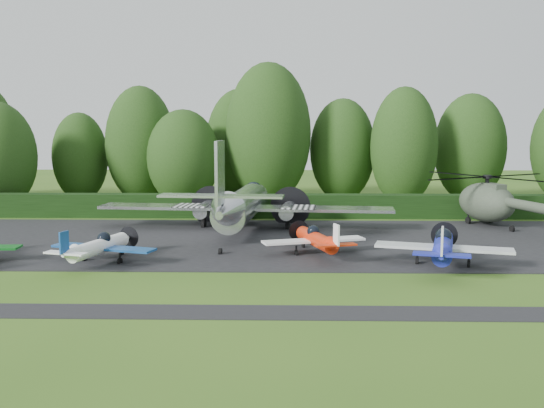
{
  "coord_description": "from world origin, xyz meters",
  "views": [
    {
      "loc": [
        5.5,
        -30.36,
        7.64
      ],
      "look_at": [
        4.59,
        10.38,
        2.5
      ],
      "focal_mm": 40.0,
      "sensor_mm": 36.0,
      "label": 1
    }
  ],
  "objects_px": {
    "transport_plane": "(242,205)",
    "helicopter": "(487,199)",
    "light_plane_white": "(99,246)",
    "light_plane_orange": "(316,239)",
    "light_plane_blue": "(443,246)"
  },
  "relations": [
    {
      "from": "transport_plane",
      "to": "helicopter",
      "type": "xyz_separation_m",
      "value": [
        18.95,
        3.35,
        0.14
      ]
    },
    {
      "from": "transport_plane",
      "to": "light_plane_white",
      "type": "xyz_separation_m",
      "value": [
        -7.34,
        -10.71,
        -0.99
      ]
    },
    {
      "from": "light_plane_orange",
      "to": "light_plane_white",
      "type": "bearing_deg",
      "value": -150.99
    },
    {
      "from": "transport_plane",
      "to": "light_plane_orange",
      "type": "distance_m",
      "value": 9.72
    },
    {
      "from": "transport_plane",
      "to": "light_plane_orange",
      "type": "bearing_deg",
      "value": -63.74
    },
    {
      "from": "light_plane_white",
      "to": "helicopter",
      "type": "height_order",
      "value": "helicopter"
    },
    {
      "from": "light_plane_white",
      "to": "transport_plane",
      "type": "bearing_deg",
      "value": 38.87
    },
    {
      "from": "light_plane_orange",
      "to": "helicopter",
      "type": "height_order",
      "value": "helicopter"
    },
    {
      "from": "transport_plane",
      "to": "light_plane_orange",
      "type": "relative_size",
      "value": 3.35
    },
    {
      "from": "light_plane_white",
      "to": "helicopter",
      "type": "distance_m",
      "value": 29.83
    },
    {
      "from": "transport_plane",
      "to": "helicopter",
      "type": "relative_size",
      "value": 1.55
    },
    {
      "from": "light_plane_orange",
      "to": "helicopter",
      "type": "distance_m",
      "value": 18.15
    },
    {
      "from": "transport_plane",
      "to": "helicopter",
      "type": "distance_m",
      "value": 19.24
    },
    {
      "from": "transport_plane",
      "to": "light_plane_blue",
      "type": "bearing_deg",
      "value": -48.51
    },
    {
      "from": "light_plane_blue",
      "to": "light_plane_orange",
      "type": "bearing_deg",
      "value": 141.19
    }
  ]
}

